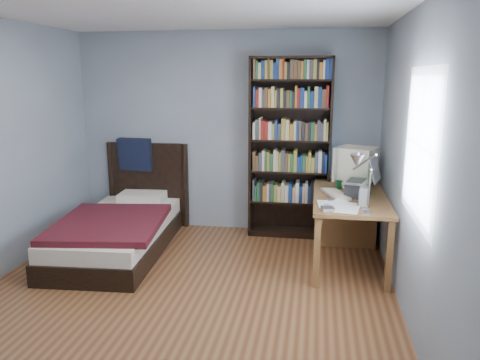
{
  "coord_description": "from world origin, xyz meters",
  "views": [
    {
      "loc": [
        1.14,
        -3.69,
        1.95
      ],
      "look_at": [
        0.42,
        0.68,
        0.96
      ],
      "focal_mm": 35.0,
      "sensor_mm": 36.0,
      "label": 1
    }
  ],
  "objects_px": {
    "desk": "(346,212)",
    "soda_can": "(339,184)",
    "laptop": "(360,186)",
    "desk_lamp": "(359,167)",
    "crt_monitor": "(355,164)",
    "keyboard": "(335,194)",
    "speaker": "(364,197)",
    "bookshelf": "(290,148)",
    "bed": "(121,227)"
  },
  "relations": [
    {
      "from": "desk",
      "to": "soda_can",
      "type": "xyz_separation_m",
      "value": [
        -0.11,
        -0.18,
        0.37
      ]
    },
    {
      "from": "laptop",
      "to": "desk_lamp",
      "type": "distance_m",
      "value": 1.07
    },
    {
      "from": "soda_can",
      "to": "desk",
      "type": "bearing_deg",
      "value": 60.02
    },
    {
      "from": "soda_can",
      "to": "crt_monitor",
      "type": "bearing_deg",
      "value": 44.73
    },
    {
      "from": "crt_monitor",
      "to": "laptop",
      "type": "relative_size",
      "value": 1.26
    },
    {
      "from": "crt_monitor",
      "to": "laptop",
      "type": "bearing_deg",
      "value": -88.02
    },
    {
      "from": "keyboard",
      "to": "speaker",
      "type": "bearing_deg",
      "value": -73.33
    },
    {
      "from": "desk_lamp",
      "to": "bookshelf",
      "type": "relative_size",
      "value": 0.29
    },
    {
      "from": "desk",
      "to": "speaker",
      "type": "distance_m",
      "value": 0.94
    },
    {
      "from": "crt_monitor",
      "to": "bookshelf",
      "type": "distance_m",
      "value": 0.83
    },
    {
      "from": "desk",
      "to": "desk_lamp",
      "type": "relative_size",
      "value": 2.49
    },
    {
      "from": "laptop",
      "to": "keyboard",
      "type": "relative_size",
      "value": 0.93
    },
    {
      "from": "bookshelf",
      "to": "keyboard",
      "type": "bearing_deg",
      "value": -56.3
    },
    {
      "from": "laptop",
      "to": "soda_can",
      "type": "xyz_separation_m",
      "value": [
        -0.2,
        0.32,
        -0.06
      ]
    },
    {
      "from": "desk",
      "to": "soda_can",
      "type": "height_order",
      "value": "soda_can"
    },
    {
      "from": "desk_lamp",
      "to": "laptop",
      "type": "bearing_deg",
      "value": 83.82
    },
    {
      "from": "crt_monitor",
      "to": "keyboard",
      "type": "relative_size",
      "value": 1.17
    },
    {
      "from": "speaker",
      "to": "laptop",
      "type": "bearing_deg",
      "value": 103.58
    },
    {
      "from": "crt_monitor",
      "to": "keyboard",
      "type": "distance_m",
      "value": 0.58
    },
    {
      "from": "laptop",
      "to": "bookshelf",
      "type": "height_order",
      "value": "bookshelf"
    },
    {
      "from": "crt_monitor",
      "to": "desk_lamp",
      "type": "relative_size",
      "value": 0.84
    },
    {
      "from": "keyboard",
      "to": "bookshelf",
      "type": "bearing_deg",
      "value": 104.35
    },
    {
      "from": "desk_lamp",
      "to": "speaker",
      "type": "distance_m",
      "value": 0.78
    },
    {
      "from": "laptop",
      "to": "bookshelf",
      "type": "bearing_deg",
      "value": 133.6
    },
    {
      "from": "keyboard",
      "to": "bookshelf",
      "type": "xyz_separation_m",
      "value": [
        -0.53,
        0.8,
        0.35
      ]
    },
    {
      "from": "laptop",
      "to": "speaker",
      "type": "height_order",
      "value": "laptop"
    },
    {
      "from": "crt_monitor",
      "to": "bed",
      "type": "relative_size",
      "value": 0.24
    },
    {
      "from": "bed",
      "to": "desk",
      "type": "bearing_deg",
      "value": 10.98
    },
    {
      "from": "desk",
      "to": "laptop",
      "type": "xyz_separation_m",
      "value": [
        0.09,
        -0.5,
        0.43
      ]
    },
    {
      "from": "desk_lamp",
      "to": "soda_can",
      "type": "distance_m",
      "value": 1.38
    },
    {
      "from": "crt_monitor",
      "to": "bookshelf",
      "type": "xyz_separation_m",
      "value": [
        -0.76,
        0.32,
        0.11
      ]
    },
    {
      "from": "desk_lamp",
      "to": "soda_can",
      "type": "height_order",
      "value": "desk_lamp"
    },
    {
      "from": "soda_can",
      "to": "keyboard",
      "type": "bearing_deg",
      "value": -98.56
    },
    {
      "from": "keyboard",
      "to": "speaker",
      "type": "distance_m",
      "value": 0.44
    },
    {
      "from": "bookshelf",
      "to": "bed",
      "type": "xyz_separation_m",
      "value": [
        -1.87,
        -0.81,
        -0.84
      ]
    },
    {
      "from": "keyboard",
      "to": "bed",
      "type": "distance_m",
      "value": 2.45
    },
    {
      "from": "soda_can",
      "to": "bookshelf",
      "type": "bearing_deg",
      "value": 139.25
    },
    {
      "from": "desk",
      "to": "desk_lamp",
      "type": "distance_m",
      "value": 1.7
    },
    {
      "from": "speaker",
      "to": "keyboard",
      "type": "bearing_deg",
      "value": 137.0
    },
    {
      "from": "desk_lamp",
      "to": "keyboard",
      "type": "height_order",
      "value": "desk_lamp"
    },
    {
      "from": "crt_monitor",
      "to": "soda_can",
      "type": "height_order",
      "value": "crt_monitor"
    },
    {
      "from": "crt_monitor",
      "to": "speaker",
      "type": "relative_size",
      "value": 2.93
    },
    {
      "from": "laptop",
      "to": "soda_can",
      "type": "bearing_deg",
      "value": 122.01
    },
    {
      "from": "keyboard",
      "to": "bookshelf",
      "type": "relative_size",
      "value": 0.2
    },
    {
      "from": "keyboard",
      "to": "soda_can",
      "type": "relative_size",
      "value": 4.16
    },
    {
      "from": "desk",
      "to": "bed",
      "type": "height_order",
      "value": "bed"
    },
    {
      "from": "speaker",
      "to": "bookshelf",
      "type": "relative_size",
      "value": 0.08
    },
    {
      "from": "crt_monitor",
      "to": "keyboard",
      "type": "xyz_separation_m",
      "value": [
        -0.23,
        -0.48,
        -0.24
      ]
    },
    {
      "from": "laptop",
      "to": "soda_can",
      "type": "distance_m",
      "value": 0.38
    },
    {
      "from": "laptop",
      "to": "desk",
      "type": "bearing_deg",
      "value": 100.31
    }
  ]
}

